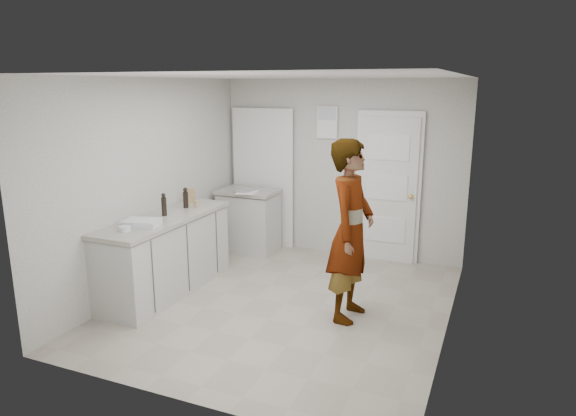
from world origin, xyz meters
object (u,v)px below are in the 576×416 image
at_px(spice_jar, 196,204).
at_px(oil_cruet_a, 186,198).
at_px(egg_bowl, 125,229).
at_px(person, 351,231).
at_px(cake_mix_box, 191,196).
at_px(oil_cruet_b, 164,205).
at_px(baking_dish, 141,223).

distance_m(spice_jar, oil_cruet_a, 0.15).
bearing_deg(egg_bowl, person, 20.82).
height_order(oil_cruet_a, egg_bowl, oil_cruet_a).
bearing_deg(cake_mix_box, egg_bowl, -102.56).
height_order(person, oil_cruet_b, person).
relative_size(cake_mix_box, oil_cruet_a, 0.72).
bearing_deg(cake_mix_box, person, -30.31).
relative_size(oil_cruet_a, baking_dish, 0.60).
bearing_deg(egg_bowl, cake_mix_box, 94.17).
distance_m(cake_mix_box, spice_jar, 0.29).
relative_size(person, egg_bowl, 15.02).
relative_size(spice_jar, oil_cruet_b, 0.30).
bearing_deg(cake_mix_box, oil_cruet_b, -99.00).
bearing_deg(oil_cruet_a, spice_jar, 34.29).
height_order(spice_jar, baking_dish, spice_jar).
bearing_deg(spice_jar, oil_cruet_a, -145.71).
distance_m(baking_dish, egg_bowl, 0.24).
bearing_deg(oil_cruet_b, person, 3.57).
bearing_deg(baking_dish, spice_jar, 85.43).
xyz_separation_m(person, oil_cruet_a, (-2.20, 0.29, 0.10)).
relative_size(person, oil_cruet_a, 7.40).
distance_m(person, oil_cruet_a, 2.22).
xyz_separation_m(cake_mix_box, oil_cruet_a, (0.10, -0.27, 0.03)).
xyz_separation_m(spice_jar, oil_cruet_a, (-0.11, -0.07, 0.08)).
relative_size(spice_jar, egg_bowl, 0.65).
bearing_deg(person, baking_dish, 107.65).
xyz_separation_m(oil_cruet_a, egg_bowl, (-0.00, -1.13, -0.10)).
relative_size(person, spice_jar, 23.18).
relative_size(cake_mix_box, baking_dish, 0.43).
distance_m(oil_cruet_a, oil_cruet_b, 0.43).
xyz_separation_m(oil_cruet_a, baking_dish, (0.03, -0.90, -0.09)).
relative_size(cake_mix_box, oil_cruet_b, 0.69).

